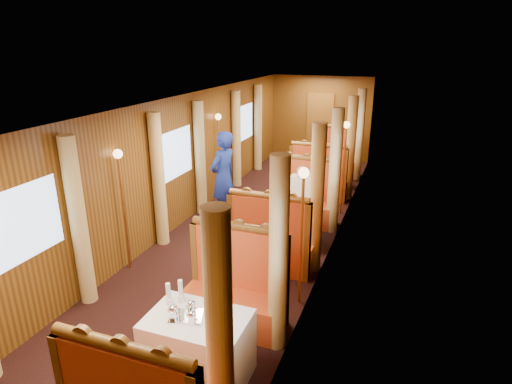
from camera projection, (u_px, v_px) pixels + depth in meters
The scene contains 46 objects.
floor at pixel (250, 236), 7.99m from camera, with size 3.00×12.00×0.01m, color black, non-canonical shape.
ceiling at pixel (249, 101), 7.16m from camera, with size 3.00×12.00×0.01m, color silver, non-canonical shape.
wall_far at pixel (320, 118), 12.89m from camera, with size 3.00×2.50×0.01m, color brown, non-canonical shape.
wall_left at pixel (175, 164), 8.06m from camera, with size 12.00×2.50×0.01m, color brown, non-canonical shape.
wall_right at pixel (334, 181), 7.09m from camera, with size 12.00×2.50×0.01m, color brown, non-canonical shape.
doorway_far at pixel (320, 127), 12.95m from camera, with size 0.80×0.04×2.00m, color brown.
table_near at pixel (198, 348), 4.52m from camera, with size 1.05×0.72×0.75m, color white.
banquette_near_aft at pixel (235, 294), 5.40m from camera, with size 1.30×0.55×1.34m.
table_mid at pixel (289, 223), 7.62m from camera, with size 1.05×0.72×0.75m, color white.
banquette_mid_fwd at pixel (271, 245), 6.71m from camera, with size 1.30×0.55×1.34m.
banquette_mid_aft at pixel (303, 202), 8.50m from camera, with size 1.30×0.55×1.34m.
table_far at pixel (327, 171), 10.72m from camera, with size 1.05×0.72×0.75m, color white.
banquette_far_fwd at pixel (319, 181), 9.81m from camera, with size 1.30×0.55×1.34m.
banquette_far_aft at pixel (334, 159), 11.61m from camera, with size 1.30×0.55×1.34m.
tea_tray at pixel (186, 316), 4.41m from camera, with size 0.34×0.26×0.01m, color silver.
teapot_left at pixel (174, 314), 4.35m from camera, with size 0.16×0.12×0.13m, color silver, non-canonical shape.
teapot_right at pixel (192, 319), 4.28m from camera, with size 0.14×0.11×0.11m, color silver, non-canonical shape.
teapot_back at pixel (192, 309), 4.45m from camera, with size 0.15×0.11×0.12m, color silver, non-canonical shape.
fruit_plate at pixel (216, 331), 4.17m from camera, with size 0.22×0.22×0.05m.
cup_inboard at pixel (169, 296), 4.58m from camera, with size 0.08×0.08×0.26m.
cup_outboard at pixel (181, 293), 4.64m from camera, with size 0.08×0.08×0.26m.
rose_vase_mid at pixel (289, 195), 7.41m from camera, with size 0.06×0.06×0.36m.
rose_vase_far at pixel (328, 149), 10.57m from camera, with size 0.06×0.06×0.36m.
window_left_near at pixel (19, 225), 4.88m from camera, with size 1.20×0.90×0.01m, color #91ADD3, non-canonical shape.
curtain_left_near_b at pixel (78, 223), 5.63m from camera, with size 0.22×0.22×2.35m, color #DDBB71.
window_right_near at pixel (265, 270), 3.92m from camera, with size 1.20×0.90×0.01m, color #91ADD3, non-canonical shape.
curtain_right_near_a at pixel (220, 346), 3.36m from camera, with size 0.22×0.22×2.35m, color #DDBB71.
curtain_right_near_b at pixel (278, 257), 4.74m from camera, with size 0.22×0.22×2.35m, color #DDBB71.
window_left_mid at pixel (175, 154), 7.99m from camera, with size 1.20×0.90×0.01m, color #91ADD3, non-canonical shape.
curtain_left_mid_a at pixel (159, 181), 7.35m from camera, with size 0.22×0.22×2.35m, color #DDBB71.
curtain_left_mid_b at pixel (200, 159), 8.73m from camera, with size 0.22×0.22×2.35m, color #DDBB71.
window_right_mid at pixel (334, 169), 7.03m from camera, with size 1.20×0.90×0.01m, color #91ADD3, non-canonical shape.
curtain_right_mid_a at pixel (316, 200), 6.46m from camera, with size 0.22×0.22×2.35m, color #DDBB71.
curtain_right_mid_b at pixel (335, 172), 7.84m from camera, with size 0.22×0.22×2.35m, color #DDBB71.
window_left_far at pixel (244, 123), 11.09m from camera, with size 1.20×0.90×0.01m, color #91ADD3, non-canonical shape.
curtain_left_far_a at pixel (236, 140), 10.45m from camera, with size 0.22×0.22×2.35m, color #DDBB71.
curtain_left_far_b at pixel (258, 128), 11.84m from camera, with size 0.22×0.22×2.35m, color #DDBB71.
window_right_far at pixel (360, 130), 10.13m from camera, with size 1.20×0.90×0.01m, color #91ADD3, non-canonical shape.
curtain_right_far_a at pixel (350, 149), 9.56m from camera, with size 0.22×0.22×2.35m, color #DDBB71.
curtain_right_far_b at pixel (359, 135), 10.95m from camera, with size 0.22×0.22×2.35m, color #DDBB71.
sconce_left_fore at pixel (121, 186), 6.43m from camera, with size 0.14×0.14×1.95m.
sconce_right_fore at pixel (302, 209), 5.52m from camera, with size 0.14×0.14×1.95m.
sconce_left_aft at pixel (219, 139), 9.53m from camera, with size 0.14×0.14×1.95m.
sconce_right_aft at pixel (345, 149), 8.63m from camera, with size 0.14×0.14×1.95m.
steward at pixel (223, 178), 8.39m from camera, with size 0.67×0.44×1.83m, color navy.
passenger at pixel (300, 191), 8.18m from camera, with size 0.40×0.44×0.76m.
Camera 1 is at (2.59, -6.78, 3.43)m, focal length 30.00 mm.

